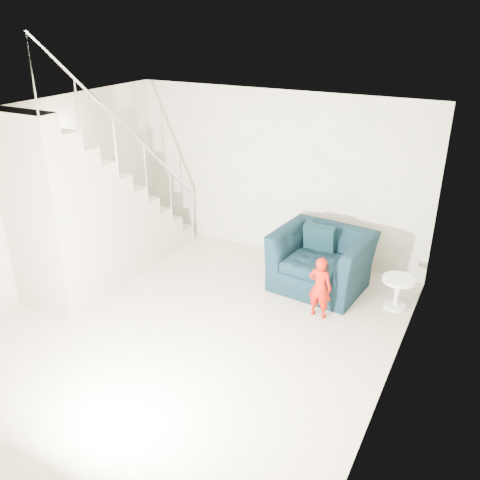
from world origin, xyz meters
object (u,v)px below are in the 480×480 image
at_px(armchair, 321,260).
at_px(side_table, 398,288).
at_px(staircase, 90,222).
at_px(toddler, 320,287).

height_order(armchair, side_table, armchair).
bearing_deg(staircase, armchair, 24.00).
bearing_deg(armchair, side_table, 1.96).
bearing_deg(side_table, toddler, -140.71).
relative_size(armchair, toddler, 1.51).
bearing_deg(side_table, armchair, 176.60).
bearing_deg(armchair, staircase, -150.65).
xyz_separation_m(armchair, staircase, (-3.12, -1.39, 0.52)).
xyz_separation_m(armchair, side_table, (1.13, -0.07, -0.13)).
height_order(armchair, staircase, staircase).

